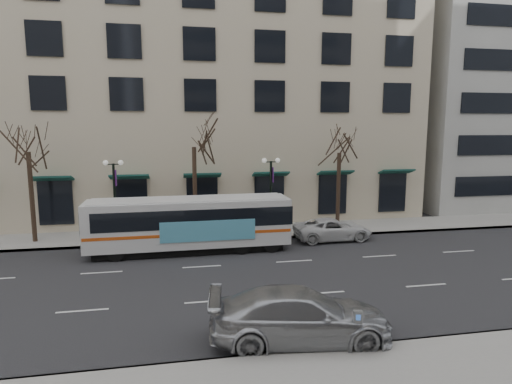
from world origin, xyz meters
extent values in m
plane|color=black|center=(0.00, 0.00, 0.00)|extent=(160.00, 160.00, 0.00)
cube|color=gray|center=(5.00, 9.00, 0.07)|extent=(80.00, 4.00, 0.15)
cube|color=#BDAF90|center=(-2.00, 21.00, 12.00)|extent=(40.00, 20.00, 24.00)
cube|color=#999993|center=(32.00, 21.00, 17.50)|extent=(25.00, 20.00, 35.00)
cylinder|color=black|center=(-10.00, 8.80, 2.87)|extent=(0.28, 0.28, 5.74)
cylinder|color=black|center=(0.00, 8.80, 2.97)|extent=(0.28, 0.28, 5.95)
cylinder|color=black|center=(10.00, 8.80, 2.73)|extent=(0.28, 0.28, 5.46)
cylinder|color=black|center=(-5.00, 8.20, 2.50)|extent=(0.16, 0.16, 5.00)
cylinder|color=black|center=(-5.00, 8.20, 0.15)|extent=(0.36, 0.36, 0.30)
cube|color=black|center=(-5.00, 8.20, 4.95)|extent=(0.90, 0.06, 0.06)
sphere|color=silver|center=(-5.45, 8.20, 5.05)|extent=(0.32, 0.32, 0.32)
sphere|color=silver|center=(-4.55, 8.20, 5.05)|extent=(0.32, 0.32, 0.32)
cube|color=#531D6E|center=(-4.88, 8.20, 4.10)|extent=(0.04, 0.45, 1.00)
cylinder|color=black|center=(5.00, 8.20, 2.50)|extent=(0.16, 0.16, 5.00)
cylinder|color=black|center=(5.00, 8.20, 0.15)|extent=(0.36, 0.36, 0.30)
cube|color=black|center=(5.00, 8.20, 4.95)|extent=(0.90, 0.06, 0.06)
sphere|color=silver|center=(4.55, 8.20, 5.05)|extent=(0.32, 0.32, 0.32)
sphere|color=silver|center=(5.45, 8.20, 5.05)|extent=(0.32, 0.32, 0.32)
cube|color=#531D6E|center=(5.12, 8.20, 4.10)|extent=(0.04, 0.45, 1.00)
cube|color=silver|center=(-0.50, 5.25, 1.76)|extent=(11.63, 2.68, 2.66)
cube|color=black|center=(-0.50, 5.25, 0.27)|extent=(10.70, 2.37, 0.43)
cube|color=black|center=(-0.21, 5.25, 2.17)|extent=(11.17, 2.72, 1.06)
cube|color=#C14912|center=(-0.50, 5.25, 1.30)|extent=(11.51, 2.71, 0.17)
cube|color=#4E9EBD|center=(0.49, 3.98, 1.50)|extent=(5.31, 0.14, 1.16)
cube|color=silver|center=(-0.50, 5.25, 3.12)|extent=(11.05, 2.42, 0.08)
cylinder|color=black|center=(-4.54, 4.08, 0.48)|extent=(0.97, 0.28, 0.97)
cylinder|color=black|center=(-4.57, 6.30, 0.48)|extent=(0.97, 0.28, 0.97)
cylinder|color=black|center=(2.42, 4.18, 0.48)|extent=(0.97, 0.28, 0.97)
cylinder|color=black|center=(2.39, 6.40, 0.48)|extent=(0.97, 0.28, 0.97)
cylinder|color=black|center=(4.16, 4.20, 0.48)|extent=(0.97, 0.28, 0.97)
cylinder|color=black|center=(4.12, 6.43, 0.48)|extent=(0.97, 0.28, 0.97)
imported|color=#ACAEB3|center=(2.82, -6.17, 0.90)|extent=(6.43, 3.23, 1.79)
imported|color=silver|center=(8.67, 6.20, 0.70)|extent=(5.08, 2.45, 1.39)
cylinder|color=slate|center=(4.37, -7.33, 0.60)|extent=(0.08, 0.08, 0.89)
cube|color=slate|center=(4.37, -7.33, 1.19)|extent=(0.31, 0.24, 0.50)
cube|color=blue|center=(4.39, -7.41, 1.26)|extent=(0.14, 0.05, 0.18)
camera|label=1|loc=(-1.18, -19.35, 7.20)|focal=30.00mm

